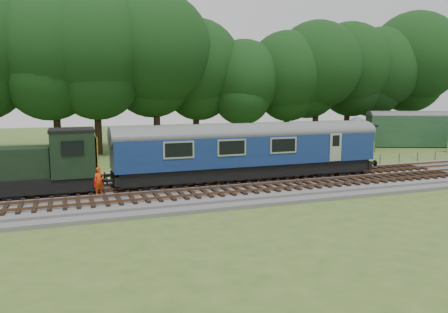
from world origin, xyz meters
name	(u,v)px	position (x,y,z in m)	size (l,w,h in m)	color
ground	(219,192)	(0.00, 0.00, 0.00)	(120.00, 120.00, 0.00)	#3D5920
ballast	(219,189)	(0.00, 0.00, 0.17)	(70.00, 7.00, 0.35)	#4C4C4F
track_north	(212,181)	(0.00, 1.40, 0.42)	(67.20, 2.40, 0.21)	black
track_south	(228,191)	(0.00, -1.60, 0.42)	(67.20, 2.40, 0.21)	black
fence	(199,179)	(0.00, 4.50, 0.00)	(64.00, 0.12, 1.00)	#6B6054
tree_line	(153,150)	(0.00, 22.00, 0.00)	(70.00, 8.00, 18.00)	black
dmu_railcar	(250,146)	(2.65, 1.40, 2.61)	(18.05, 2.86, 3.88)	black
shunter_loco	(22,167)	(-11.28, 1.40, 1.97)	(8.92, 2.60, 3.38)	black
worker	(99,181)	(-7.21, 0.16, 1.15)	(0.58, 0.38, 1.60)	red
parked_coach	(438,127)	(31.24, 13.33, 2.26)	(15.59, 8.58, 4.02)	#1C3E23
shed	(356,137)	(20.47, 13.84, 1.45)	(4.56, 4.56, 2.86)	#1C3E23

